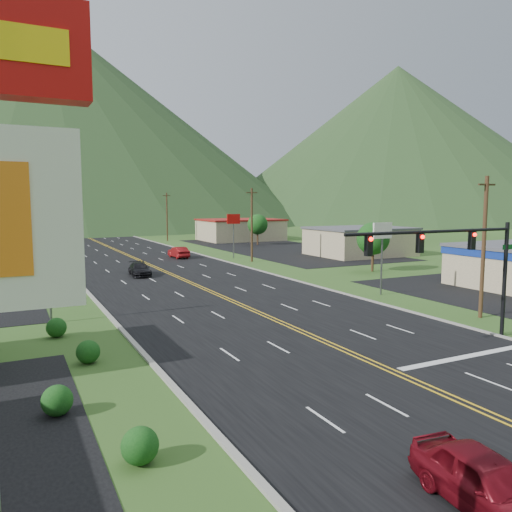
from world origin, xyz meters
name	(u,v)px	position (x,y,z in m)	size (l,w,h in m)	color
traffic_signal	(459,253)	(6.48, 14.00, 5.33)	(13.10, 0.43, 7.00)	black
streetlight_west	(44,223)	(-11.68, 70.00, 5.18)	(3.28, 0.25, 9.00)	#59595E
building_east_mid	(360,241)	(32.00, 55.00, 2.16)	(14.40, 11.40, 4.30)	beige
building_east_far	(241,230)	(28.00, 90.00, 2.26)	(16.40, 12.40, 4.50)	beige
pole_sign_west_a	(48,249)	(-14.00, 30.00, 5.05)	(2.00, 0.18, 6.40)	#59595E
pole_sign_west_b	(32,231)	(-14.00, 52.00, 5.05)	(2.00, 0.18, 6.40)	#59595E
pole_sign_east_a	(382,238)	(13.00, 28.00, 5.05)	(2.00, 0.18, 6.40)	#59595E
pole_sign_east_b	(233,223)	(13.00, 60.00, 5.05)	(2.00, 0.18, 6.40)	#59595E
tree_east_a	(373,239)	(22.00, 40.00, 3.89)	(3.84, 3.84, 5.82)	#382314
tree_east_b	(258,224)	(26.00, 78.00, 3.89)	(3.84, 3.84, 5.82)	#382314
utility_pole_a	(484,246)	(13.50, 18.00, 5.13)	(1.60, 0.28, 10.00)	#382314
utility_pole_b	(252,224)	(13.50, 55.00, 5.13)	(1.60, 0.28, 10.00)	#382314
utility_pole_c	(167,216)	(13.50, 95.00, 5.13)	(1.60, 0.28, 10.00)	#382314
utility_pole_d	(126,212)	(13.50, 135.00, 5.13)	(1.60, 0.28, 10.00)	#382314
mountain_n	(45,117)	(0.00, 220.00, 42.50)	(220.00, 220.00, 85.00)	#1E3317
mountain_ne	(396,143)	(147.84, 176.19, 35.00)	(180.00, 180.00, 70.00)	#1E3317
car_red_near	(487,484)	(-5.37, 2.40, 0.80)	(1.88, 4.68, 1.59)	maroon
car_dark_mid	(140,270)	(-3.44, 48.70, 0.71)	(1.99, 4.91, 1.42)	black
car_red_far	(179,253)	(5.84, 63.64, 0.81)	(1.71, 4.91, 1.62)	maroon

